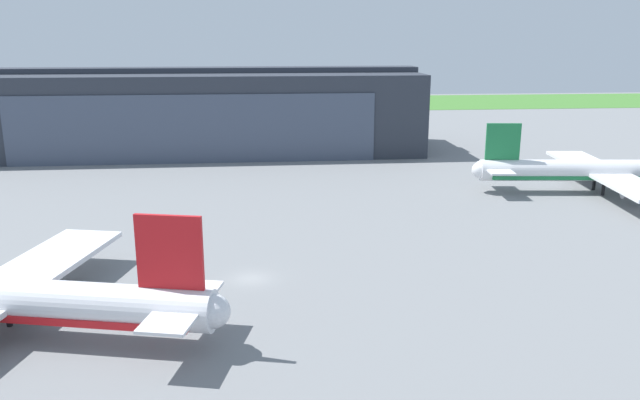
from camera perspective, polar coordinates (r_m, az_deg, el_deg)
ground_plane at (r=71.91m, az=-6.22°, el=-7.04°), size 440.00×440.00×0.00m
grass_field_strip at (r=254.16m, az=-5.87°, el=8.61°), size 440.00×56.00×0.08m
maintenance_hangar at (r=150.39m, az=-10.83°, el=7.80°), size 101.01×29.58×19.29m
airliner_far_right at (r=119.63m, az=24.62°, el=2.37°), size 47.83×39.67×12.00m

